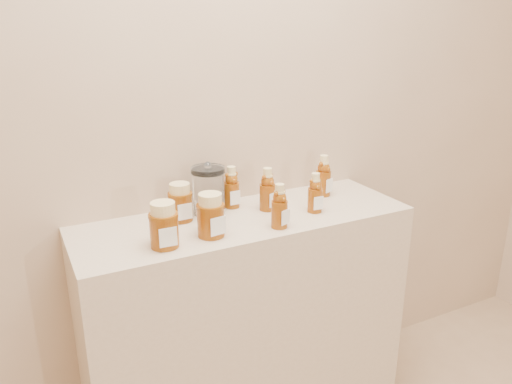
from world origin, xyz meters
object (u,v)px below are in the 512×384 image
glass_canister (208,188)px  bear_bottle_back_left (232,184)px  honey_jar_left (164,225)px  bear_bottle_front_left (280,203)px  display_table (246,326)px

glass_canister → bear_bottle_back_left: bearing=10.3°
honey_jar_left → glass_canister: size_ratio=0.78×
bear_bottle_back_left → honey_jar_left: 0.39m
honey_jar_left → bear_bottle_front_left: bearing=-1.9°
honey_jar_left → glass_canister: bearing=43.8°
bear_bottle_front_left → honey_jar_left: 0.39m
display_table → bear_bottle_front_left: 0.56m
display_table → glass_canister: bearing=134.8°
bear_bottle_back_left → bear_bottle_front_left: size_ratio=1.03×
display_table → bear_bottle_back_left: 0.55m
bear_bottle_back_left → glass_canister: bearing=-171.3°
bear_bottle_back_left → glass_canister: glass_canister is taller
display_table → glass_canister: 0.56m
bear_bottle_front_left → bear_bottle_back_left: bearing=86.4°
display_table → bear_bottle_front_left: size_ratio=6.95×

